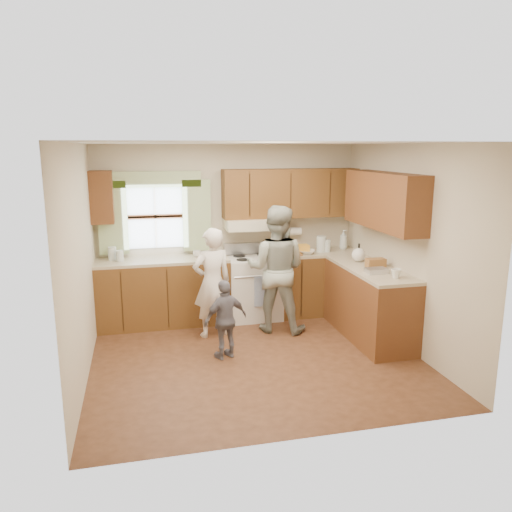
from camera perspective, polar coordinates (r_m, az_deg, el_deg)
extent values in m
plane|color=#422514|center=(6.07, -0.05, -11.50)|extent=(3.80, 3.80, 0.00)
plane|color=white|center=(5.56, -0.06, 12.80)|extent=(3.80, 3.80, 0.00)
plane|color=beige|center=(7.37, -3.17, 2.90)|extent=(3.80, 0.00, 3.80)
plane|color=beige|center=(4.06, 5.61, -4.99)|extent=(3.80, 0.00, 3.80)
plane|color=beige|center=(5.58, -19.43, -0.85)|extent=(0.00, 3.50, 3.50)
plane|color=beige|center=(6.38, 16.79, 0.92)|extent=(0.00, 3.50, 3.50)
cube|color=#47290F|center=(7.15, -10.51, -4.16)|extent=(1.82, 0.60, 0.90)
cube|color=#47290F|center=(7.59, 6.95, -3.08)|extent=(1.22, 0.60, 0.90)
cube|color=#3B1E0D|center=(6.72, 12.76, -5.35)|extent=(0.60, 1.65, 0.90)
cube|color=#C0AC90|center=(7.04, -10.66, -0.49)|extent=(1.82, 0.60, 0.04)
cube|color=#C0AC90|center=(7.48, 7.05, 0.39)|extent=(1.22, 0.60, 0.04)
cube|color=#C0AC90|center=(6.59, 12.95, -1.45)|extent=(0.60, 1.65, 0.04)
cube|color=#47290F|center=(7.35, 3.99, 7.19)|extent=(2.00, 0.33, 0.70)
cube|color=#3B1E0D|center=(7.04, -17.22, 6.44)|extent=(0.30, 0.33, 0.70)
cube|color=#3B1E0D|center=(6.51, 14.40, 6.17)|extent=(0.33, 1.65, 0.70)
cube|color=beige|center=(7.19, -0.49, 3.68)|extent=(0.76, 0.45, 0.15)
cube|color=silver|center=(7.21, -11.43, 4.47)|extent=(0.90, 0.03, 0.90)
cube|color=yellow|center=(7.16, -16.07, 4.19)|extent=(0.40, 0.05, 1.02)
cube|color=yellow|center=(7.20, -6.79, 4.62)|extent=(0.40, 0.05, 1.02)
cube|color=yellow|center=(7.11, -11.60, 8.57)|extent=(1.30, 0.05, 0.22)
cylinder|color=white|center=(7.50, 4.14, 2.82)|extent=(0.27, 0.12, 0.12)
imported|color=silver|center=(7.08, -6.75, 0.26)|extent=(0.15, 0.15, 0.09)
imported|color=silver|center=(7.67, 9.95, 1.88)|extent=(0.16, 0.16, 0.30)
imported|color=silver|center=(7.26, 5.88, 0.45)|extent=(0.30, 0.30, 0.06)
imported|color=silver|center=(6.11, 15.71, -1.95)|extent=(0.12, 0.12, 0.11)
cylinder|color=silver|center=(7.09, -16.11, 0.27)|extent=(0.11, 0.11, 0.19)
cylinder|color=silver|center=(7.00, -15.30, 0.02)|extent=(0.10, 0.10, 0.15)
cube|color=olive|center=(7.18, 4.19, 0.19)|extent=(0.25, 0.19, 0.02)
cube|color=gold|center=(7.31, 5.15, 0.82)|extent=(0.22, 0.16, 0.12)
cylinder|color=silver|center=(7.43, 7.46, 1.38)|extent=(0.14, 0.14, 0.24)
cylinder|color=silver|center=(7.46, 8.06, 1.19)|extent=(0.12, 0.12, 0.18)
sphere|color=silver|center=(6.87, 11.64, 0.14)|extent=(0.19, 0.19, 0.19)
cube|color=olive|center=(6.62, 13.52, -0.76)|extent=(0.24, 0.13, 0.11)
cube|color=silver|center=(6.31, 13.60, -1.64)|extent=(0.26, 0.18, 0.06)
cube|color=silver|center=(7.30, -0.33, -3.62)|extent=(0.76, 0.64, 0.90)
cube|color=#B7B7BC|center=(7.42, -0.78, 0.93)|extent=(0.76, 0.10, 0.16)
cylinder|color=#B7B7BC|center=(6.93, 0.26, -2.34)|extent=(0.68, 0.03, 0.03)
cube|color=#496BAC|center=(6.98, 0.70, -4.10)|extent=(0.22, 0.02, 0.42)
cylinder|color=black|center=(7.26, -1.93, 0.00)|extent=(0.18, 0.18, 0.01)
cylinder|color=black|center=(7.34, 0.83, 0.14)|extent=(0.18, 0.18, 0.01)
cylinder|color=black|center=(7.03, -1.52, -0.42)|extent=(0.18, 0.18, 0.01)
cylinder|color=black|center=(7.11, 1.32, -0.28)|extent=(0.18, 0.18, 0.01)
imported|color=silver|center=(6.53, -5.03, -3.07)|extent=(0.60, 0.46, 1.45)
imported|color=#2A4134|center=(6.69, 2.31, -1.50)|extent=(1.03, 0.95, 1.71)
imported|color=slate|center=(5.91, -3.49, -7.24)|extent=(0.61, 0.42, 0.95)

